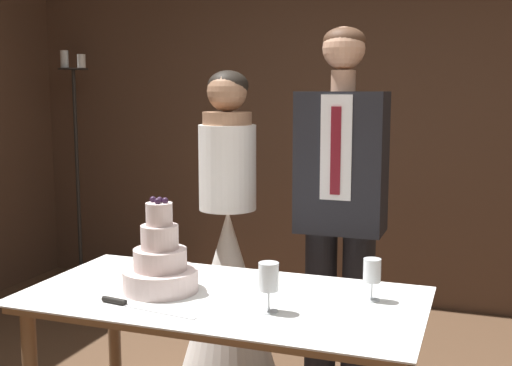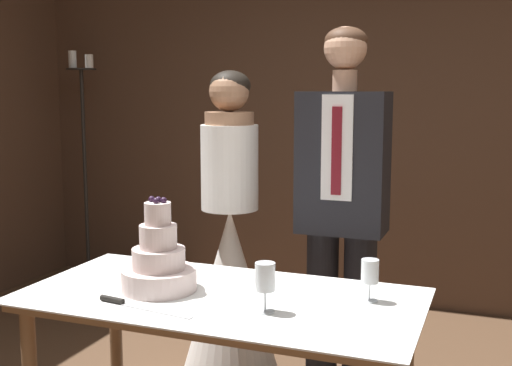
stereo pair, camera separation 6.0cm
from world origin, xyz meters
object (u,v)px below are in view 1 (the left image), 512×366
Objects in this scene: tiered_cake at (160,264)px; cake_knife at (129,304)px; cake_table at (222,318)px; wine_glass_near at (372,273)px; bride at (228,277)px; wine_glass_middle at (269,279)px; candle_stand at (77,180)px; groom at (341,205)px.

tiered_cake is 0.92× the size of cake_knife.
cake_table is at bearing 6.46° from tiered_cake.
wine_glass_near is at bearing 32.49° from cake_knife.
bride is (-0.02, 0.97, -0.17)m from cake_knife.
bride reaches higher than wine_glass_near.
candle_stand reaches higher than wine_glass_middle.
cake_table is at bearing -69.38° from bride.
bride is 2.19m from candle_stand.
bride is at bearing 93.00° from tiered_cake.
cake_knife is 2.87m from candle_stand.
wine_glass_middle is 0.11× the size of bride.
cake_table is at bearing -44.53° from candle_stand.
cake_table is at bearing -110.63° from groom.
cake_knife is at bearing -119.00° from groom.
bride is at bearing 179.94° from groom.
wine_glass_near is at bearing -67.93° from groom.
bride reaches higher than cake_table.
wine_glass_middle is at bearing -59.76° from bride.
tiered_cake is 2.73m from candle_stand.
tiered_cake is at bearing 169.56° from wine_glass_middle.
wine_glass_near is 1.06m from bride.
tiered_cake is at bearing 93.24° from cake_knife.
candle_stand is (-1.77, 1.27, 0.24)m from bride.
wine_glass_middle is at bearing -43.16° from candle_stand.
wine_glass_middle is 3.11m from candle_stand.
bride is at bearing 120.24° from wine_glass_middle.
wine_glass_near reaches higher than cake_knife.
wine_glass_middle is (-0.31, -0.24, 0.01)m from wine_glass_near.
cake_knife is (-0.26, -0.23, 0.09)m from cake_table.
wine_glass_near is 0.09× the size of groom.
bride is at bearing 110.62° from cake_table.
cake_knife is 0.22× the size of groom.
candle_stand is at bearing 131.51° from tiered_cake.
candle_stand is at bearing 151.45° from groom.
bride is at bearing -35.65° from candle_stand.
candle_stand is (-1.81, 2.04, -0.03)m from tiered_cake.
wine_glass_middle is at bearing -27.02° from cake_table.
bride is (-0.50, 0.86, -0.28)m from wine_glass_middle.
wine_glass_middle is at bearing -10.44° from tiered_cake.
wine_glass_near is at bearing 13.70° from cake_table.
candle_stand is at bearing 144.35° from bride.
wine_glass_near is (0.53, 0.13, 0.19)m from cake_table.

